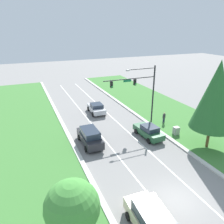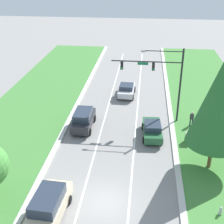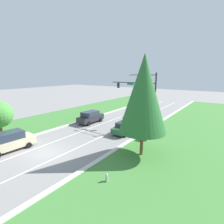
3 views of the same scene
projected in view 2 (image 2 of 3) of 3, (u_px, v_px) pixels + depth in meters
name	position (u px, v px, depth m)	size (l,w,h in m)	color
ground_plane	(105.00, 202.00, 23.06)	(160.00, 160.00, 0.00)	gray
curb_strip_right	(183.00, 208.00, 22.47)	(0.50, 90.00, 0.15)	beige
curb_strip_left	(31.00, 196.00, 23.59)	(0.50, 90.00, 0.15)	beige
lane_stripe_inner_left	(81.00, 201.00, 23.24)	(0.14, 81.00, 0.01)	white
lane_stripe_inner_right	(129.00, 204.00, 22.88)	(0.14, 81.00, 0.01)	white
traffic_signal_mast	(161.00, 74.00, 32.44)	(7.38, 0.41, 8.18)	black
charcoal_suv	(83.00, 119.00, 32.89)	(2.09, 4.78, 1.96)	#28282D
forest_sedan	(152.00, 129.00, 31.28)	(2.16, 4.57, 1.61)	#235633
silver_sedan	(127.00, 90.00, 40.73)	(2.23, 4.43, 1.62)	silver
champagne_suv	(49.00, 206.00, 21.31)	(2.35, 5.07, 2.04)	beige
utility_cabinet	(189.00, 138.00, 30.31)	(0.70, 0.60, 1.07)	#9E9E99
pedestrian	(192.00, 118.00, 33.22)	(0.43, 0.33, 1.69)	#232842
fire_hydrant	(221.00, 211.00, 21.81)	(0.34, 0.20, 0.70)	#B7B7BC
conifer_near_right_tree	(219.00, 102.00, 24.23)	(4.61, 4.61, 9.88)	brown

